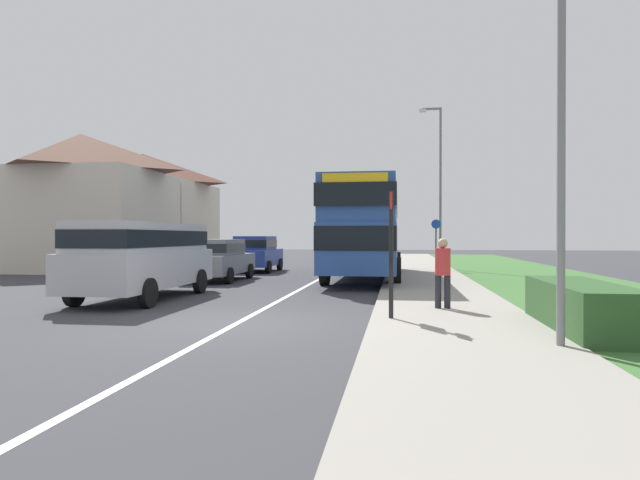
% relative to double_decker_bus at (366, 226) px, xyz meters
% --- Properties ---
extents(ground_plane, '(120.00, 120.00, 0.00)m').
position_rel_double_decker_bus_xyz_m(ground_plane, '(-1.83, -11.53, -2.14)').
color(ground_plane, '#38383D').
extents(lane_marking_centre, '(0.14, 60.00, 0.01)m').
position_rel_double_decker_bus_xyz_m(lane_marking_centre, '(-1.83, -3.53, -2.14)').
color(lane_marking_centre, silver).
rests_on(lane_marking_centre, ground_plane).
extents(pavement_near_side, '(3.20, 68.00, 0.12)m').
position_rel_double_decker_bus_xyz_m(pavement_near_side, '(2.37, -5.53, -2.08)').
color(pavement_near_side, gray).
rests_on(pavement_near_side, ground_plane).
extents(grass_verge_seaward, '(6.00, 68.00, 0.08)m').
position_rel_double_decker_bus_xyz_m(grass_verge_seaward, '(6.67, -5.53, -2.10)').
color(grass_verge_seaward, '#3D6B33').
rests_on(grass_verge_seaward, ground_plane).
extents(roadside_hedge, '(1.10, 3.60, 0.90)m').
position_rel_double_decker_bus_xyz_m(roadside_hedge, '(4.47, -11.87, -1.69)').
color(roadside_hedge, '#2D5128').
rests_on(roadside_hedge, ground_plane).
extents(double_decker_bus, '(2.80, 10.83, 3.70)m').
position_rel_double_decker_bus_xyz_m(double_decker_bus, '(0.00, 0.00, 0.00)').
color(double_decker_bus, '#284C93').
rests_on(double_decker_bus, ground_plane).
extents(parked_van_silver, '(2.11, 5.52, 2.08)m').
position_rel_double_decker_bus_xyz_m(parked_van_silver, '(-5.56, -7.90, -0.89)').
color(parked_van_silver, '#B7B7BC').
rests_on(parked_van_silver, ground_plane).
extents(parked_car_grey, '(1.87, 4.36, 1.60)m').
position_rel_double_decker_bus_xyz_m(parked_car_grey, '(-5.55, -1.72, -1.26)').
color(parked_car_grey, slate).
rests_on(parked_car_grey, ground_plane).
extents(parked_car_blue, '(1.97, 3.91, 1.72)m').
position_rel_double_decker_bus_xyz_m(parked_car_blue, '(-5.52, 3.76, -1.20)').
color(parked_car_blue, navy).
rests_on(parked_car_blue, ground_plane).
extents(pedestrian_at_stop, '(0.34, 0.34, 1.67)m').
position_rel_double_decker_bus_xyz_m(pedestrian_at_stop, '(2.29, -9.55, -1.17)').
color(pedestrian_at_stop, '#23232D').
rests_on(pedestrian_at_stop, ground_plane).
extents(bus_stop_sign, '(0.09, 0.52, 2.60)m').
position_rel_double_decker_bus_xyz_m(bus_stop_sign, '(1.17, -11.17, -0.60)').
color(bus_stop_sign, black).
rests_on(bus_stop_sign, ground_plane).
extents(cycle_route_sign, '(0.44, 0.08, 2.52)m').
position_rel_double_decker_bus_xyz_m(cycle_route_sign, '(3.08, 4.72, -0.72)').
color(cycle_route_sign, slate).
rests_on(cycle_route_sign, ground_plane).
extents(street_lamp_near, '(1.14, 0.20, 6.64)m').
position_rel_double_decker_bus_xyz_m(street_lamp_near, '(3.55, -13.50, 1.71)').
color(street_lamp_near, slate).
rests_on(street_lamp_near, ground_plane).
extents(street_lamp_mid, '(1.14, 0.20, 8.17)m').
position_rel_double_decker_bus_xyz_m(street_lamp_mid, '(3.29, 6.02, 2.50)').
color(street_lamp_mid, slate).
rests_on(street_lamp_mid, ground_plane).
extents(house_terrace_far_side, '(7.85, 13.18, 6.88)m').
position_rel_double_decker_bus_xyz_m(house_terrace_far_side, '(-14.56, 6.88, 1.30)').
color(house_terrace_far_side, beige).
rests_on(house_terrace_far_side, ground_plane).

